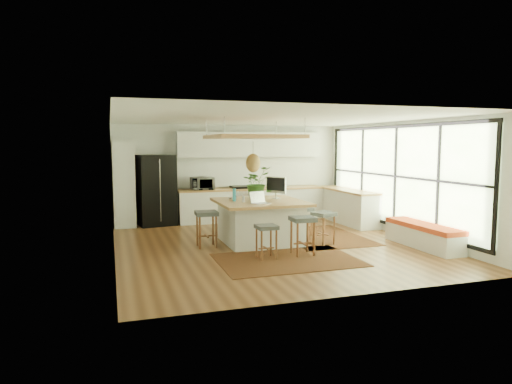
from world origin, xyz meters
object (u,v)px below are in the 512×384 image
object	(u,v)px
laptop	(261,198)
monitor	(276,187)
stool_near_right	(303,237)
microwave	(202,182)
fridge	(156,191)
stool_near_left	(266,240)
island	(260,222)
stool_right_front	(324,228)
stool_left_side	(207,230)
stool_right_back	(302,221)
island_plant	(256,186)

from	to	relation	value
laptop	monitor	bearing A→B (deg)	32.66
stool_near_right	microwave	world-z (taller)	microwave
fridge	monitor	size ratio (longest dim) A/B	3.44
laptop	microwave	world-z (taller)	microwave
stool_near_left	microwave	distance (m)	4.33
island	stool_right_front	size ratio (longest dim) A/B	2.62
stool_left_side	microwave	xyz separation A→B (m)	(0.49, 2.91, 0.78)
laptop	fridge	bearing A→B (deg)	99.68
island	fridge	bearing A→B (deg)	123.64
stool_near_right	stool_right_back	distance (m)	1.82
stool_near_left	stool_near_right	distance (m)	0.77
fridge	stool_right_front	bearing A→B (deg)	-57.09
fridge	stool_left_side	distance (m)	3.13
fridge	monitor	world-z (taller)	fridge
stool_near_right	island	bearing A→B (deg)	107.76
island	monitor	world-z (taller)	monitor
island	island_plant	size ratio (longest dim) A/B	2.56
stool_right_back	microwave	xyz separation A→B (m)	(-1.88, 2.51, 0.78)
island	stool_near_right	world-z (taller)	island
island	stool_near_right	size ratio (longest dim) A/B	2.44
stool_right_back	stool_near_right	bearing A→B (deg)	-113.49
island	stool_near_left	xyz separation A→B (m)	(-0.34, -1.40, -0.11)
stool_left_side	microwave	world-z (taller)	microwave
stool_near_right	stool_right_back	xyz separation A→B (m)	(0.73, 1.67, 0.00)
stool_near_left	microwave	bearing A→B (deg)	95.16
laptop	island_plant	size ratio (longest dim) A/B	0.53
stool_near_right	stool_right_front	distance (m)	1.11
stool_left_side	monitor	bearing A→B (deg)	10.46
stool_left_side	monitor	distance (m)	1.89
fridge	laptop	xyz separation A→B (m)	(1.79, -3.43, 0.12)
stool_right_back	laptop	size ratio (longest dim) A/B	1.79
laptop	monitor	distance (m)	0.98
stool_left_side	laptop	bearing A→B (deg)	-22.47
fridge	monitor	xyz separation A→B (m)	(2.41, -2.68, 0.26)
stool_near_left	monitor	size ratio (longest dim) A/B	1.18
monitor	microwave	distance (m)	2.86
monitor	island_plant	distance (m)	0.48
island	laptop	bearing A→B (deg)	-106.63
island	stool_right_front	xyz separation A→B (m)	(1.25, -0.59, -0.11)
island	stool_right_back	world-z (taller)	island
stool_near_left	monitor	bearing A→B (deg)	64.02
stool_right_back	island_plant	world-z (taller)	island_plant
stool_right_back	microwave	bearing A→B (deg)	126.77
stool_right_front	island_plant	world-z (taller)	island_plant
stool_near_left	stool_left_side	xyz separation A→B (m)	(-0.87, 1.33, 0.00)
monitor	island_plant	size ratio (longest dim) A/B	0.76
fridge	microwave	size ratio (longest dim) A/B	3.08
laptop	microwave	bearing A→B (deg)	81.70
island	island_plant	world-z (taller)	island_plant
stool_near_left	stool_right_back	size ratio (longest dim) A/B	0.94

